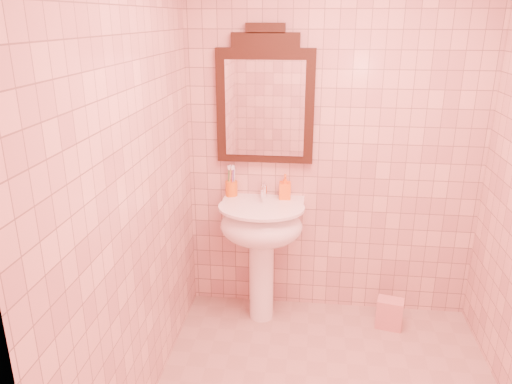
# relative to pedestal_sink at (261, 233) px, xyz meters

# --- Properties ---
(back_wall) EXTENTS (2.00, 0.02, 2.50)m
(back_wall) POSITION_rel_pedestal_sink_xyz_m (0.46, 0.23, 0.59)
(back_wall) COLOR beige
(back_wall) RESTS_ON floor
(pedestal_sink) EXTENTS (0.58, 0.58, 0.86)m
(pedestal_sink) POSITION_rel_pedestal_sink_xyz_m (0.00, 0.00, 0.00)
(pedestal_sink) COLOR white
(pedestal_sink) RESTS_ON floor
(faucet) EXTENTS (0.04, 0.16, 0.11)m
(faucet) POSITION_rel_pedestal_sink_xyz_m (0.00, 0.14, 0.26)
(faucet) COLOR white
(faucet) RESTS_ON pedestal_sink
(mirror) EXTENTS (0.65, 0.06, 0.91)m
(mirror) POSITION_rel_pedestal_sink_xyz_m (0.00, 0.20, 0.87)
(mirror) COLOR black
(mirror) RESTS_ON back_wall
(toothbrush_cup) EXTENTS (0.08, 0.08, 0.20)m
(toothbrush_cup) POSITION_rel_pedestal_sink_xyz_m (-0.23, 0.17, 0.26)
(toothbrush_cup) COLOR orange
(toothbrush_cup) RESTS_ON pedestal_sink
(soap_dispenser) EXTENTS (0.08, 0.08, 0.17)m
(soap_dispenser) POSITION_rel_pedestal_sink_xyz_m (0.15, 0.16, 0.29)
(soap_dispenser) COLOR orange
(soap_dispenser) RESTS_ON pedestal_sink
(towel) EXTENTS (0.20, 0.15, 0.21)m
(towel) POSITION_rel_pedestal_sink_xyz_m (0.90, -0.02, -0.55)
(towel) COLOR pink
(towel) RESTS_ON floor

